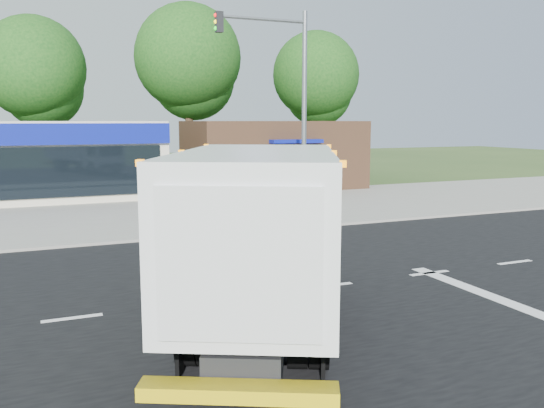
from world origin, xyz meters
The scene contains 10 objects.
ground centered at (0.00, 0.00, 0.00)m, with size 120.00×120.00×0.00m, color #385123.
road_asphalt centered at (0.00, 0.00, 0.00)m, with size 60.00×14.00×0.02m, color black.
sidewalk centered at (0.00, 8.20, 0.06)m, with size 60.00×2.40×0.12m, color gray.
parking_apron centered at (0.00, 14.00, 0.01)m, with size 60.00×9.00×0.02m, color gray.
lane_markings centered at (1.35, -1.35, 0.02)m, with size 55.20×7.00×0.01m.
ems_box_truck centered at (-2.66, -2.10, 2.03)m, with size 5.74×8.21×3.53m.
emergency_worker centered at (-2.77, -1.19, 0.86)m, with size 0.70×0.70×1.75m.
brown_storefront centered at (7.00, 19.98, 2.00)m, with size 10.00×6.70×4.00m.
traffic_signal_pole centered at (2.35, 7.60, 4.92)m, with size 3.51×0.25×8.00m.
background_trees centered at (-0.85, 28.16, 7.38)m, with size 36.77×7.39×12.10m.
Camera 1 is at (-6.66, -12.02, 4.03)m, focal length 38.00 mm.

